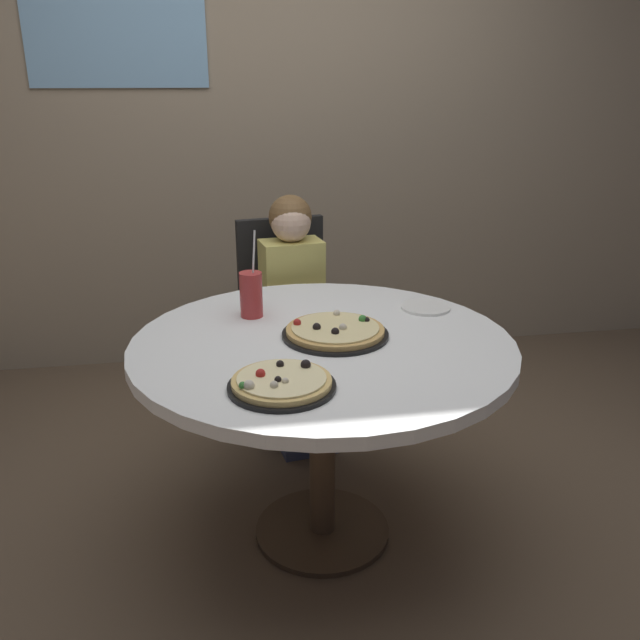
# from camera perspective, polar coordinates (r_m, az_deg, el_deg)

# --- Properties ---
(ground_plane) EXTENTS (8.00, 8.00, 0.00)m
(ground_plane) POSITION_cam_1_polar(r_m,az_deg,el_deg) (2.52, 0.20, -17.74)
(ground_plane) COLOR brown
(wall_with_window) EXTENTS (5.20, 0.14, 2.90)m
(wall_with_window) POSITION_cam_1_polar(r_m,az_deg,el_deg) (3.71, -4.65, 18.69)
(wall_with_window) COLOR gray
(wall_with_window) RESTS_ON ground_plane
(dining_table) EXTENTS (1.24, 1.24, 0.75)m
(dining_table) POSITION_cam_1_polar(r_m,az_deg,el_deg) (2.18, 0.22, -4.02)
(dining_table) COLOR white
(dining_table) RESTS_ON ground_plane
(chair_wooden) EXTENTS (0.45, 0.45, 0.95)m
(chair_wooden) POSITION_cam_1_polar(r_m,az_deg,el_deg) (3.05, -2.89, 0.68)
(chair_wooden) COLOR black
(chair_wooden) RESTS_ON ground_plane
(diner_child) EXTENTS (0.30, 0.43, 1.08)m
(diner_child) POSITION_cam_1_polar(r_m,az_deg,el_deg) (2.90, -1.98, -1.34)
(diner_child) COLOR #3F4766
(diner_child) RESTS_ON ground_plane
(pizza_veggie) EXTENTS (0.35, 0.35, 0.05)m
(pizza_veggie) POSITION_cam_1_polar(r_m,az_deg,el_deg) (2.16, 1.31, -0.99)
(pizza_veggie) COLOR black
(pizza_veggie) RESTS_ON dining_table
(pizza_cheese) EXTENTS (0.30, 0.30, 0.05)m
(pizza_cheese) POSITION_cam_1_polar(r_m,az_deg,el_deg) (1.81, -3.35, -5.42)
(pizza_cheese) COLOR black
(pizza_cheese) RESTS_ON dining_table
(soda_cup) EXTENTS (0.08, 0.08, 0.31)m
(soda_cup) POSITION_cam_1_polar(r_m,az_deg,el_deg) (2.34, -5.93, 2.21)
(soda_cup) COLOR #B73333
(soda_cup) RESTS_ON dining_table
(plate_small) EXTENTS (0.18, 0.18, 0.01)m
(plate_small) POSITION_cam_1_polar(r_m,az_deg,el_deg) (2.45, 9.06, 1.09)
(plate_small) COLOR white
(plate_small) RESTS_ON dining_table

